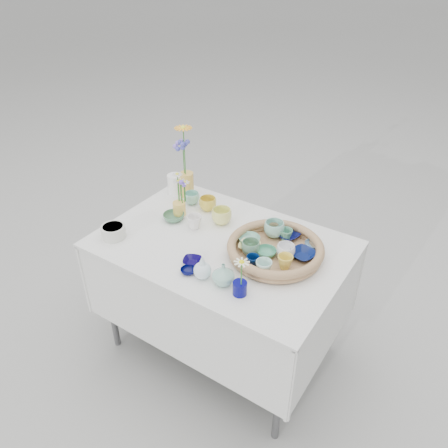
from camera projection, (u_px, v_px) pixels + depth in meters
The scene contains 34 objects.
ground at pixel (222, 345), 2.66m from camera, with size 80.00×80.00×0.00m, color #9B9C98.
display_table at pixel (222, 345), 2.66m from camera, with size 1.26×0.86×0.77m, color white, non-canonical shape.
wicker_tray at pixel (275, 250), 2.13m from camera, with size 0.47×0.47×0.08m, color brown, non-canonical shape.
tray_ceramic_0 at pixel (288, 235), 2.25m from camera, with size 0.12×0.12×0.03m, color #0E1252.
tray_ceramic_1 at pixel (303, 254), 2.11m from camera, with size 0.12×0.12×0.03m, color #08154A.
tray_ceramic_2 at pixel (285, 262), 2.02m from camera, with size 0.07×0.07×0.07m, color #E2C749.
tray_ceramic_3 at pixel (266, 252), 2.12m from camera, with size 0.10×0.10×0.03m, color #43936E.
tray_ceramic_4 at pixel (251, 248), 2.12m from camera, with size 0.09×0.09×0.07m, color slate.
tray_ceramic_5 at pixel (249, 240), 2.20m from camera, with size 0.11×0.11×0.03m, color #81C1AD.
tray_ceramic_6 at pixel (274, 229), 2.24m from camera, with size 0.11×0.11×0.08m, color #8EC9B4.
tray_ceramic_7 at pixel (286, 251), 2.09m from camera, with size 0.09×0.09×0.07m, color white.
tray_ceramic_8 at pixel (313, 245), 2.17m from camera, with size 0.08×0.08×0.03m, color #689BC7.
tray_ceramic_9 at pixel (253, 261), 2.04m from camera, with size 0.06×0.06×0.06m, color #051A48.
tray_ceramic_10 at pixel (249, 246), 2.17m from camera, with size 0.11×0.11×0.03m, color #FFF68F.
tray_ceramic_11 at pixel (264, 268), 1.99m from camera, with size 0.08×0.08×0.07m, color silver.
tray_ceramic_12 at pixel (286, 235), 2.22m from camera, with size 0.07×0.07×0.06m, color #4F9173.
loose_ceramic_0 at pixel (208, 204), 2.50m from camera, with size 0.10×0.10×0.08m, color gold.
loose_ceramic_1 at pixel (222, 216), 2.38m from camera, with size 0.11×0.11×0.09m, color #DFE073.
loose_ceramic_2 at pixel (174, 217), 2.42m from camera, with size 0.12×0.12×0.04m, color #467756.
loose_ceramic_3 at pixel (194, 222), 2.34m from camera, with size 0.08×0.08×0.08m, color white.
loose_ceramic_4 at pixel (192, 261), 2.10m from camera, with size 0.09×0.09×0.02m, color #09023B.
loose_ceramic_5 at pixel (192, 198), 2.56m from camera, with size 0.09×0.09×0.07m, color #8CCEBA.
loose_ceramic_6 at pixel (188, 271), 2.03m from camera, with size 0.07×0.07×0.02m, color #020438.
fluted_bowl at pixel (114, 232), 2.27m from camera, with size 0.13×0.13×0.07m, color silver, non-canonical shape.
bud_vase_paleblue at pixel (202, 267), 1.98m from camera, with size 0.08×0.08×0.13m, color silver, non-canonical shape.
bud_vase_seafoam at pixel (223, 274), 1.95m from camera, with size 0.10×0.10×0.11m, color #86BBA9.
bud_vase_cobalt at pixel (240, 288), 1.90m from camera, with size 0.06×0.06×0.06m, color #05055D.
single_daisy at pixel (241, 274), 1.84m from camera, with size 0.08×0.08×0.14m, color white, non-canonical shape.
tall_vase_yellow at pixel (187, 185), 2.62m from camera, with size 0.08×0.08×0.15m, color #E5B34B.
gerbera at pixel (184, 152), 2.49m from camera, with size 0.12×0.12×0.30m, color #FFAC2E, non-canonical shape.
hydrangea at pixel (184, 159), 2.53m from camera, with size 0.07×0.07×0.25m, color #4A4FBD, non-canonical shape.
white_pitcher at pixel (175, 184), 2.65m from camera, with size 0.13×0.09×0.12m, color white, non-canonical shape.
daisy_cup at pixel (179, 209), 2.46m from camera, with size 0.07×0.07×0.08m, color #F9C754.
daisy_posy at pixel (180, 188), 2.40m from camera, with size 0.09×0.09×0.17m, color silver, non-canonical shape.
Camera 1 is at (1.02, -1.52, 2.07)m, focal length 35.00 mm.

